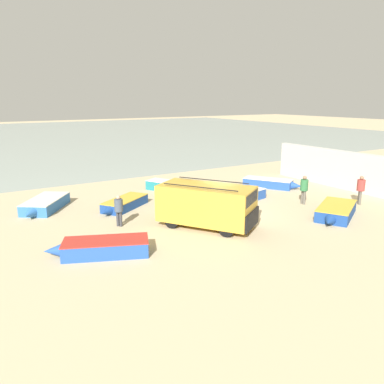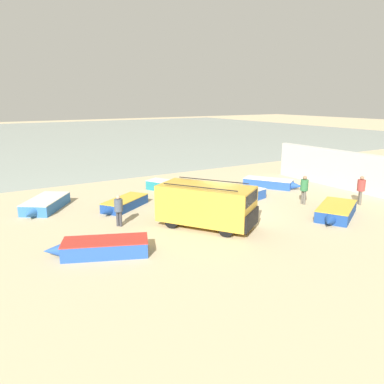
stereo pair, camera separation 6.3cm
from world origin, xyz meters
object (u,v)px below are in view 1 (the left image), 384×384
(fishing_rowboat_2, at_px, (102,248))
(fisherman_2, at_px, (119,208))
(fishing_rowboat_6, at_px, (45,204))
(fishing_rowboat_5, at_px, (243,195))
(fishing_rowboat_0, at_px, (176,187))
(parked_van, at_px, (207,204))
(fisherman_0, at_px, (304,187))
(fishing_rowboat_3, at_px, (336,211))
(fisherman_1, at_px, (361,187))
(fishing_rowboat_1, at_px, (124,204))
(fishing_rowboat_4, at_px, (270,183))

(fishing_rowboat_2, height_order, fisherman_2, fisherman_2)
(fishing_rowboat_6, bearing_deg, fishing_rowboat_5, 103.71)
(fishing_rowboat_0, bearing_deg, parked_van, -45.14)
(fishing_rowboat_0, xyz_separation_m, fisherman_0, (5.12, -6.82, 0.73))
(parked_van, distance_m, fishing_rowboat_3, 7.34)
(fishing_rowboat_3, xyz_separation_m, fisherman_1, (3.38, 0.91, 0.74))
(fishing_rowboat_0, distance_m, fishing_rowboat_6, 8.66)
(fishing_rowboat_6, height_order, fisherman_0, fisherman_0)
(fisherman_1, height_order, fisherman_2, fisherman_1)
(fisherman_2, bearing_deg, fisherman_1, 123.08)
(fishing_rowboat_0, relative_size, fisherman_1, 2.67)
(fishing_rowboat_0, xyz_separation_m, fishing_rowboat_5, (2.56, -4.20, -0.01))
(fishing_rowboat_0, distance_m, fishing_rowboat_2, 11.16)
(fishing_rowboat_1, bearing_deg, fishing_rowboat_3, 105.92)
(fishing_rowboat_0, bearing_deg, fishing_rowboat_2, -72.96)
(fishing_rowboat_3, relative_size, fishing_rowboat_5, 1.05)
(fishing_rowboat_5, bearing_deg, fishing_rowboat_3, -82.62)
(fishing_rowboat_2, bearing_deg, fisherman_2, -99.61)
(parked_van, relative_size, fishing_rowboat_1, 1.40)
(fisherman_0, bearing_deg, fishing_rowboat_0, 132.48)
(fishing_rowboat_2, relative_size, fisherman_1, 2.41)
(parked_van, height_order, fishing_rowboat_1, parked_van)
(fishing_rowboat_0, relative_size, fisherman_0, 2.67)
(fishing_rowboat_6, bearing_deg, fishing_rowboat_3, 88.85)
(fishing_rowboat_2, distance_m, fishing_rowboat_5, 11.09)
(parked_van, height_order, fishing_rowboat_4, parked_van)
(fishing_rowboat_1, height_order, fishing_rowboat_4, fishing_rowboat_4)
(fishing_rowboat_1, bearing_deg, fisherman_0, 118.77)
(fishing_rowboat_1, height_order, fishing_rowboat_3, fishing_rowboat_3)
(fishing_rowboat_0, bearing_deg, fisherman_2, -79.00)
(fishing_rowboat_0, relative_size, fishing_rowboat_5, 1.18)
(fishing_rowboat_5, xyz_separation_m, fisherman_1, (5.46, -4.46, 0.74))
(fishing_rowboat_2, distance_m, fisherman_1, 15.97)
(fishing_rowboat_5, bearing_deg, fishing_rowboat_2, -174.56)
(fisherman_2, bearing_deg, parked_van, 106.63)
(fisherman_0, bearing_deg, parked_van, -171.83)
(fishing_rowboat_2, xyz_separation_m, fishing_rowboat_5, (10.47, 3.67, -0.00))
(fisherman_2, bearing_deg, fisherman_0, 128.17)
(fishing_rowboat_1, relative_size, fisherman_0, 2.08)
(fishing_rowboat_5, height_order, fishing_rowboat_6, same)
(fisherman_2, bearing_deg, fishing_rowboat_3, 114.34)
(fishing_rowboat_4, xyz_separation_m, fisherman_1, (1.51, -6.25, 0.75))
(fishing_rowboat_2, relative_size, fisherman_0, 2.41)
(fisherman_1, bearing_deg, fisherman_2, 23.35)
(fisherman_2, bearing_deg, fishing_rowboat_0, 177.17)
(fishing_rowboat_6, bearing_deg, fisherman_0, 98.12)
(fishing_rowboat_2, bearing_deg, fishing_rowboat_1, -96.49)
(fishing_rowboat_2, xyz_separation_m, fishing_rowboat_6, (-0.74, 8.08, -0.00))
(fishing_rowboat_1, xyz_separation_m, fishing_rowboat_2, (-3.28, -5.91, 0.04))
(parked_van, relative_size, fishing_rowboat_5, 1.28)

